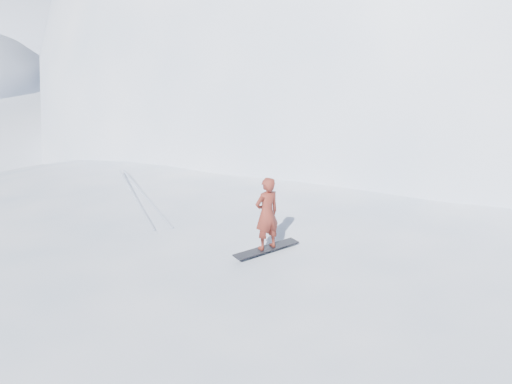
# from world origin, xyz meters

# --- Properties ---
(ground) EXTENTS (400.00, 400.00, 0.00)m
(ground) POSITION_xyz_m (0.00, 0.00, 0.00)
(ground) COLOR white
(ground) RESTS_ON ground
(near_ridge) EXTENTS (36.00, 28.00, 4.80)m
(near_ridge) POSITION_xyz_m (1.00, 3.00, 0.00)
(near_ridge) COLOR white
(near_ridge) RESTS_ON ground
(summit_peak) EXTENTS (60.00, 56.00, 56.00)m
(summit_peak) POSITION_xyz_m (22.00, 26.00, 0.00)
(summit_peak) COLOR white
(summit_peak) RESTS_ON ground
(peak_shoulder) EXTENTS (28.00, 24.00, 18.00)m
(peak_shoulder) POSITION_xyz_m (10.00, 20.00, 0.00)
(peak_shoulder) COLOR white
(peak_shoulder) RESTS_ON ground
(wind_bumps) EXTENTS (16.00, 14.40, 1.00)m
(wind_bumps) POSITION_xyz_m (-0.56, 2.12, 0.00)
(wind_bumps) COLOR white
(wind_bumps) RESTS_ON ground
(snowboard) EXTENTS (1.73, 0.89, 0.03)m
(snowboard) POSITION_xyz_m (0.83, -0.30, 2.41)
(snowboard) COLOR black
(snowboard) RESTS_ON near_ridge
(snowboarder) EXTENTS (0.74, 0.61, 1.74)m
(snowboarder) POSITION_xyz_m (0.83, -0.30, 3.30)
(snowboarder) COLOR maroon
(snowboarder) RESTS_ON snowboard
(board_tracks) EXTENTS (1.38, 5.95, 0.04)m
(board_tracks) POSITION_xyz_m (-1.95, 4.51, 2.42)
(board_tracks) COLOR silver
(board_tracks) RESTS_ON ground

